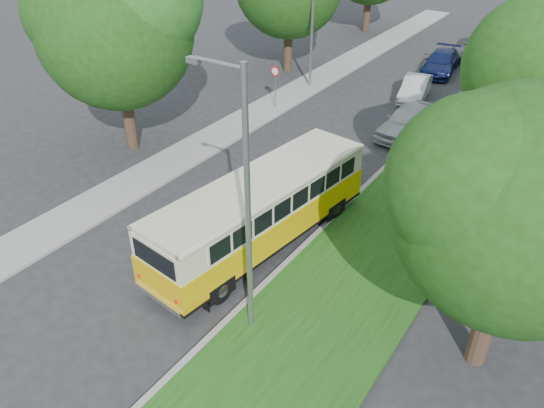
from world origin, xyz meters
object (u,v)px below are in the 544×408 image
Objects in this scene: lamppost_near at (245,202)px; car_silver at (408,121)px; vintage_bus at (261,213)px; car_blue at (441,62)px; car_grey at (475,49)px; car_white at (415,88)px; lamppost_far at (311,19)px.

lamppost_near reaches higher than car_silver.
car_blue is (-1.08, 22.21, -0.70)m from vintage_bus.
vintage_bus reaches higher than car_grey.
vintage_bus is 2.07× the size of car_silver.
vintage_bus is 16.80m from car_white.
car_grey is (-2.13, 30.22, -3.74)m from lamppost_near.
car_blue is (-1.87, 10.45, -0.08)m from car_silver.
lamppost_far is 7.30m from car_white.
lamppost_far is at bearing -174.82° from car_white.
car_white reaches higher than car_grey.
car_white is (-1.53, 5.00, -0.11)m from car_silver.
car_blue is at bearing 96.81° from lamppost_near.
car_silver is 0.95× the size of car_blue.
lamppost_near is 20.53m from lamppost_far.
car_blue is at bearing 82.65° from car_white.
lamppost_near is at bearing -90.71° from car_blue.
lamppost_far is at bearing -103.21° from car_grey.
lamppost_far reaches higher than vintage_bus.
vintage_bus reaches higher than car_white.
lamppost_near is 1.78× the size of car_silver.
lamppost_near is 15.74m from car_silver.
lamppost_far is at bearing 161.60° from car_silver.
car_blue is (-0.34, 5.44, 0.03)m from car_white.
car_grey is (-0.92, 14.94, -0.14)m from car_silver.
lamppost_near reaches higher than car_white.
lamppost_near is 30.52m from car_grey.
car_silver is at bearing -83.89° from car_white.
car_grey is at bearing 59.95° from lamppost_far.
car_silver is at bearing -69.64° from car_grey.
car_blue reaches higher than car_white.
car_blue is (5.83, 7.22, -3.43)m from lamppost_far.
car_white is at bearing 99.61° from vintage_bus.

